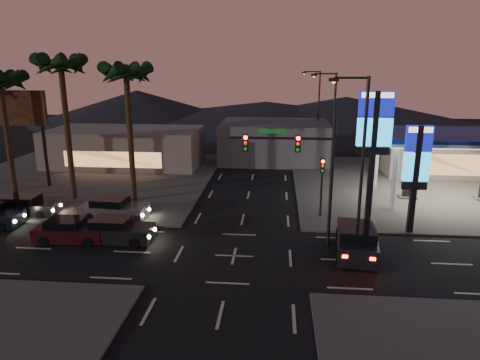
# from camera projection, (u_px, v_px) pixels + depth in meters

# --- Properties ---
(ground) EXTENTS (140.00, 140.00, 0.00)m
(ground) POSITION_uv_depth(u_px,v_px,m) (234.00, 256.00, 24.40)
(ground) COLOR black
(ground) RESTS_ON ground
(corner_lot_ne) EXTENTS (24.00, 24.00, 0.12)m
(corner_lot_ne) POSITION_uv_depth(u_px,v_px,m) (429.00, 186.00, 38.44)
(corner_lot_ne) COLOR #47443F
(corner_lot_ne) RESTS_ON ground
(corner_lot_nw) EXTENTS (24.00, 24.00, 0.12)m
(corner_lot_nw) POSITION_uv_depth(u_px,v_px,m) (86.00, 178.00, 41.14)
(corner_lot_nw) COLOR #47443F
(corner_lot_nw) RESTS_ON ground
(gas_station) EXTENTS (12.20, 8.20, 5.47)m
(gas_station) POSITION_uv_depth(u_px,v_px,m) (453.00, 138.00, 33.30)
(gas_station) COLOR silver
(gas_station) RESTS_ON ground
(convenience_store) EXTENTS (10.00, 6.00, 4.00)m
(convenience_store) POSITION_uv_depth(u_px,v_px,m) (435.00, 154.00, 42.59)
(convenience_store) COLOR #726B5B
(convenience_store) RESTS_ON ground
(pylon_sign_tall) EXTENTS (2.20, 0.35, 9.00)m
(pylon_sign_tall) POSITION_uv_depth(u_px,v_px,m) (374.00, 132.00, 27.34)
(pylon_sign_tall) COLOR black
(pylon_sign_tall) RESTS_ON ground
(pylon_sign_short) EXTENTS (1.60, 0.35, 7.00)m
(pylon_sign_short) POSITION_uv_depth(u_px,v_px,m) (417.00, 163.00, 26.61)
(pylon_sign_short) COLOR black
(pylon_sign_short) RESTS_ON ground
(traffic_signal_mast) EXTENTS (6.10, 0.39, 8.00)m
(traffic_signal_mast) POSITION_uv_depth(u_px,v_px,m) (302.00, 160.00, 24.66)
(traffic_signal_mast) COLOR black
(traffic_signal_mast) RESTS_ON ground
(pedestal_signal) EXTENTS (0.32, 0.39, 4.30)m
(pedestal_signal) POSITION_uv_depth(u_px,v_px,m) (322.00, 178.00, 29.91)
(pedestal_signal) COLOR black
(pedestal_signal) RESTS_ON ground
(streetlight_near) EXTENTS (2.14, 0.25, 10.00)m
(streetlight_near) POSITION_uv_depth(u_px,v_px,m) (359.00, 156.00, 23.32)
(streetlight_near) COLOR black
(streetlight_near) RESTS_ON ground
(streetlight_mid) EXTENTS (2.14, 0.25, 10.00)m
(streetlight_mid) POSITION_uv_depth(u_px,v_px,m) (331.00, 125.00, 35.84)
(streetlight_mid) COLOR black
(streetlight_mid) RESTS_ON ground
(streetlight_far) EXTENTS (2.14, 0.25, 10.00)m
(streetlight_far) POSITION_uv_depth(u_px,v_px,m) (317.00, 109.00, 49.31)
(streetlight_far) COLOR black
(streetlight_far) RESTS_ON ground
(palm_a) EXTENTS (4.41, 4.41, 10.86)m
(palm_a) POSITION_uv_depth(u_px,v_px,m) (127.00, 81.00, 31.88)
(palm_a) COLOR black
(palm_a) RESTS_ON ground
(palm_b) EXTENTS (4.41, 4.41, 11.46)m
(palm_b) POSITION_uv_depth(u_px,v_px,m) (61.00, 73.00, 32.16)
(palm_b) COLOR black
(palm_b) RESTS_ON ground
(palm_c) EXTENTS (4.41, 4.41, 10.26)m
(palm_c) POSITION_uv_depth(u_px,v_px,m) (1.00, 88.00, 32.87)
(palm_c) COLOR black
(palm_c) RESTS_ON ground
(billboard) EXTENTS (6.00, 0.30, 8.50)m
(billboard) POSITION_uv_depth(u_px,v_px,m) (14.00, 116.00, 37.02)
(billboard) COLOR black
(billboard) RESTS_ON ground
(building_far_west) EXTENTS (16.00, 8.00, 4.00)m
(building_far_west) POSITION_uv_depth(u_px,v_px,m) (126.00, 147.00, 46.25)
(building_far_west) COLOR #726B5B
(building_far_west) RESTS_ON ground
(building_far_mid) EXTENTS (12.00, 9.00, 4.40)m
(building_far_mid) POSITION_uv_depth(u_px,v_px,m) (274.00, 141.00, 48.70)
(building_far_mid) COLOR #4C4C51
(building_far_mid) RESTS_ON ground
(hill_left) EXTENTS (40.00, 40.00, 6.00)m
(hill_left) POSITION_uv_depth(u_px,v_px,m) (138.00, 106.00, 83.50)
(hill_left) COLOR black
(hill_left) RESTS_ON ground
(hill_right) EXTENTS (50.00, 50.00, 5.00)m
(hill_right) POSITION_uv_depth(u_px,v_px,m) (345.00, 110.00, 80.25)
(hill_right) COLOR black
(hill_right) RESTS_ON ground
(hill_center) EXTENTS (60.00, 60.00, 4.00)m
(hill_center) POSITION_uv_depth(u_px,v_px,m) (266.00, 112.00, 81.65)
(hill_center) COLOR black
(hill_center) RESTS_ON ground
(car_lane_a_front) EXTENTS (4.64, 2.01, 1.50)m
(car_lane_a_front) POSITION_uv_depth(u_px,v_px,m) (115.00, 231.00, 26.29)
(car_lane_a_front) COLOR black
(car_lane_a_front) RESTS_ON ground
(car_lane_a_mid) EXTENTS (4.43, 2.01, 1.42)m
(car_lane_a_mid) POSITION_uv_depth(u_px,v_px,m) (70.00, 231.00, 26.36)
(car_lane_a_mid) COLOR #340E14
(car_lane_a_mid) RESTS_ON ground
(car_lane_b_front) EXTENTS (4.86, 2.32, 1.54)m
(car_lane_b_front) POSITION_uv_depth(u_px,v_px,m) (114.00, 209.00, 30.13)
(car_lane_b_front) COLOR #5F5F61
(car_lane_b_front) RESTS_ON ground
(car_lane_b_mid) EXTENTS (4.52, 2.02, 1.45)m
(car_lane_b_mid) POSITION_uv_depth(u_px,v_px,m) (27.00, 206.00, 30.94)
(car_lane_b_mid) COLOR black
(car_lane_b_mid) RESTS_ON ground
(suv_station) EXTENTS (2.80, 5.40, 1.73)m
(suv_station) POSITION_uv_depth(u_px,v_px,m) (357.00, 240.00, 24.66)
(suv_station) COLOR black
(suv_station) RESTS_ON ground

